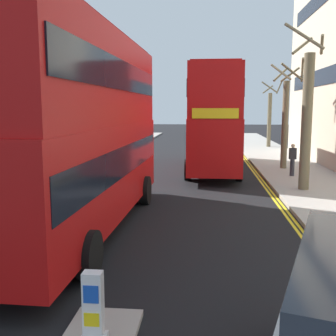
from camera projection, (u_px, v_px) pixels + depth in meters
The scene contains 11 objects.
sidewalk_right at pixel (328, 194), 16.32m from camera, with size 4.00×80.00×0.14m, color #9E9991.
sidewalk_left at pixel (18, 189), 17.52m from camera, with size 4.00×80.00×0.14m, color #9E9991.
kerb_line_outer at pixel (284, 207), 14.56m from camera, with size 0.10×56.00×0.01m, color yellow.
kerb_line_inner at pixel (279, 207), 14.57m from camera, with size 0.10×56.00×0.01m, color yellow.
keep_left_bollard at pixel (93, 312), 5.82m from camera, with size 0.36×0.28×1.11m.
double_decker_bus_away at pixel (80, 125), 11.39m from camera, with size 2.98×10.86×5.64m.
double_decker_bus_oncoming at pixel (213, 117), 22.76m from camera, with size 2.83×10.82×5.64m.
pedestrian_far at pixel (293, 159), 20.31m from camera, with size 0.34×0.22×1.62m.
street_tree_near at pixel (286, 117), 22.65m from camera, with size 1.93×1.74×6.02m.
street_tree_far at pixel (307, 118), 16.63m from camera, with size 1.71×1.86×6.71m.
street_tree_distant at pixel (270, 117), 35.63m from camera, with size 1.81×1.80×5.85m.
Camera 1 is at (1.57, -0.52, 3.50)m, focal length 43.37 mm.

